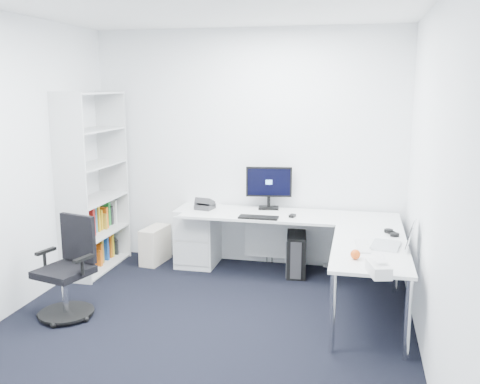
% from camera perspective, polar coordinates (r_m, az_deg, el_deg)
% --- Properties ---
extents(ground, '(4.20, 4.20, 0.00)m').
position_cam_1_polar(ground, '(4.60, -4.87, -15.44)').
color(ground, black).
extents(wall_back, '(3.60, 0.02, 2.70)m').
position_cam_1_polar(wall_back, '(6.18, 0.77, 4.65)').
color(wall_back, white).
rests_on(wall_back, ground).
extents(wall_front, '(3.60, 0.02, 2.70)m').
position_cam_1_polar(wall_front, '(2.32, -21.30, -7.47)').
color(wall_front, white).
rests_on(wall_front, ground).
extents(wall_right, '(0.02, 4.20, 2.70)m').
position_cam_1_polar(wall_right, '(4.01, 20.14, 0.33)').
color(wall_right, white).
rests_on(wall_right, ground).
extents(l_desk, '(2.34, 1.31, 0.68)m').
position_cam_1_polar(l_desk, '(5.63, 4.79, -6.58)').
color(l_desk, silver).
rests_on(l_desk, ground).
extents(drawer_pedestal, '(0.44, 0.55, 0.68)m').
position_cam_1_polar(drawer_pedestal, '(6.29, -4.45, -4.66)').
color(drawer_pedestal, silver).
rests_on(drawer_pedestal, ground).
extents(bookshelf, '(0.39, 1.00, 2.01)m').
position_cam_1_polar(bookshelf, '(6.18, -15.44, 0.99)').
color(bookshelf, silver).
rests_on(bookshelf, ground).
extents(task_chair, '(0.62, 0.62, 0.91)m').
position_cam_1_polar(task_chair, '(5.07, -18.31, -7.81)').
color(task_chair, black).
rests_on(task_chair, ground).
extents(black_pc_tower, '(0.26, 0.49, 0.46)m').
position_cam_1_polar(black_pc_tower, '(6.00, 6.01, -6.59)').
color(black_pc_tower, black).
rests_on(black_pc_tower, ground).
extents(beige_pc_tower, '(0.25, 0.47, 0.42)m').
position_cam_1_polar(beige_pc_tower, '(6.43, -9.03, -5.60)').
color(beige_pc_tower, beige).
rests_on(beige_pc_tower, ground).
extents(power_strip, '(0.33, 0.12, 0.04)m').
position_cam_1_polar(power_strip, '(6.36, 10.31, -7.67)').
color(power_strip, silver).
rests_on(power_strip, ground).
extents(monitor, '(0.54, 0.24, 0.50)m').
position_cam_1_polar(monitor, '(6.05, 3.09, 0.49)').
color(monitor, black).
rests_on(monitor, l_desk).
extents(black_keyboard, '(0.42, 0.15, 0.02)m').
position_cam_1_polar(black_keyboard, '(5.66, 1.98, -2.72)').
color(black_keyboard, black).
rests_on(black_keyboard, l_desk).
extents(mouse, '(0.07, 0.10, 0.03)m').
position_cam_1_polar(mouse, '(5.74, 5.61, -2.54)').
color(mouse, black).
rests_on(mouse, l_desk).
extents(desk_phone, '(0.22, 0.22, 0.13)m').
position_cam_1_polar(desk_phone, '(6.08, -3.76, -1.21)').
color(desk_phone, '#2D2D2F').
rests_on(desk_phone, l_desk).
extents(laptop, '(0.40, 0.39, 0.24)m').
position_cam_1_polar(laptop, '(4.83, 15.34, -4.24)').
color(laptop, silver).
rests_on(laptop, l_desk).
extents(white_keyboard, '(0.15, 0.40, 0.01)m').
position_cam_1_polar(white_keyboard, '(4.79, 12.99, -5.66)').
color(white_keyboard, silver).
rests_on(white_keyboard, l_desk).
extents(headphones, '(0.19, 0.23, 0.05)m').
position_cam_1_polar(headphones, '(5.25, 15.87, -4.09)').
color(headphones, black).
rests_on(headphones, l_desk).
extents(orange_fruit, '(0.08, 0.08, 0.08)m').
position_cam_1_polar(orange_fruit, '(4.44, 12.21, -6.52)').
color(orange_fruit, '#DC4F13').
rests_on(orange_fruit, l_desk).
extents(tissue_box, '(0.20, 0.28, 0.09)m').
position_cam_1_polar(tissue_box, '(4.12, 14.57, -7.98)').
color(tissue_box, silver).
rests_on(tissue_box, l_desk).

